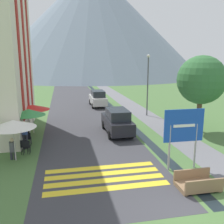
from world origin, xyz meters
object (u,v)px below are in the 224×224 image
at_px(parked_car_far, 98,98).
at_px(person_standing_terrace, 25,133).
at_px(road_sign, 184,130).
at_px(cafe_umbrella_middle_green, 28,112).
at_px(parked_car_near, 117,121).
at_px(streetlamp, 148,80).
at_px(cafe_chair_near_left, 24,145).
at_px(footbridge, 198,183).
at_px(cafe_chair_near_right, 26,146).
at_px(cafe_chair_middle, 28,138).
at_px(cafe_umbrella_front_white, 13,124).
at_px(person_seated_far, 13,148).
at_px(cafe_chair_far_right, 27,132).
at_px(cafe_umbrella_rear_red, 32,107).
at_px(tree_by_path, 201,80).

bearing_deg(parked_car_far, person_standing_terrace, -115.78).
relative_size(road_sign, cafe_umbrella_middle_green, 1.33).
distance_m(parked_car_near, streetlamp, 7.07).
bearing_deg(cafe_umbrella_middle_green, cafe_chair_near_left, -93.83).
bearing_deg(streetlamp, footbridge, -100.39).
distance_m(parked_car_near, cafe_chair_near_right, 6.72).
bearing_deg(footbridge, cafe_chair_middle, 137.83).
height_order(road_sign, cafe_chair_near_right, road_sign).
height_order(parked_car_far, cafe_umbrella_front_white, cafe_umbrella_front_white).
height_order(cafe_chair_near_left, person_seated_far, person_seated_far).
bearing_deg(cafe_chair_far_right, parked_car_far, 44.46).
bearing_deg(cafe_chair_far_right, road_sign, -53.30).
distance_m(cafe_umbrella_front_white, cafe_umbrella_middle_green, 2.74).
bearing_deg(streetlamp, cafe_umbrella_front_white, -139.56).
bearing_deg(road_sign, footbridge, -97.01).
height_order(road_sign, footbridge, road_sign).
xyz_separation_m(cafe_chair_far_right, cafe_chair_near_left, (0.23, -2.81, 0.00)).
distance_m(footbridge, cafe_umbrella_rear_red, 12.55).
xyz_separation_m(parked_car_far, streetlamp, (3.95, -5.74, 2.46)).
height_order(cafe_umbrella_rear_red, person_seated_far, cafe_umbrella_rear_red).
relative_size(cafe_umbrella_front_white, person_seated_far, 1.96).
relative_size(parked_car_near, streetlamp, 0.74).
bearing_deg(footbridge, cafe_umbrella_rear_red, 127.88).
xyz_separation_m(parked_car_near, cafe_chair_middle, (-6.10, -1.53, -0.40)).
bearing_deg(cafe_chair_near_left, parked_car_near, 25.14).
height_order(cafe_umbrella_front_white, person_standing_terrace, cafe_umbrella_front_white).
bearing_deg(parked_car_near, cafe_chair_near_left, -154.43).
bearing_deg(cafe_umbrella_front_white, cafe_umbrella_rear_red, 85.23).
height_order(road_sign, cafe_chair_far_right, road_sign).
relative_size(footbridge, cafe_chair_near_left, 2.00).
bearing_deg(footbridge, cafe_chair_far_right, 133.48).
bearing_deg(road_sign, cafe_umbrella_front_white, 161.68).
xyz_separation_m(parked_car_far, person_seated_far, (-6.77, -14.63, -0.23)).
bearing_deg(parked_car_far, cafe_umbrella_middle_green, -117.04).
bearing_deg(person_standing_terrace, cafe_chair_near_left, -86.96).
xyz_separation_m(person_seated_far, streetlamp, (10.72, 8.88, 2.69)).
bearing_deg(footbridge, streetlamp, 79.61).
bearing_deg(tree_by_path, streetlamp, 108.74).
distance_m(cafe_chair_middle, streetlamp, 12.55).
bearing_deg(cafe_umbrella_middle_green, parked_car_far, 62.96).
distance_m(footbridge, cafe_chair_near_left, 9.52).
distance_m(parked_car_near, cafe_umbrella_rear_red, 6.26).
xyz_separation_m(footbridge, cafe_chair_near_left, (-7.72, 5.57, 0.29)).
distance_m(parked_car_near, cafe_umbrella_middle_green, 6.21).
distance_m(road_sign, person_seated_far, 9.02).
distance_m(parked_car_far, cafe_chair_far_right, 12.84).
distance_m(cafe_chair_near_right, tree_by_path, 12.76).
xyz_separation_m(streetlamp, tree_by_path, (2.00, -5.90, 0.49)).
distance_m(cafe_chair_near_left, cafe_chair_middle, 1.40).
bearing_deg(cafe_umbrella_middle_green, tree_by_path, 1.95).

